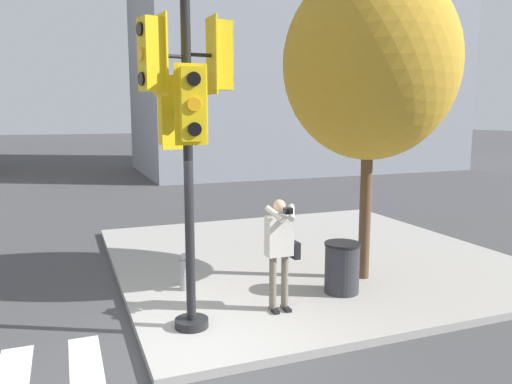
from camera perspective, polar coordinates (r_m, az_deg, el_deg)
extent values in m
plane|color=#424244|center=(6.74, -7.89, -18.73)|extent=(160.00, 160.00, 0.00)
cube|color=#9E9B96|center=(10.94, 5.92, -7.40)|extent=(8.00, 8.00, 0.12)
cube|color=silver|center=(6.53, -18.65, -20.08)|extent=(0.40, 2.63, 0.01)
cylinder|color=black|center=(7.38, -7.37, -14.61)|extent=(0.48, 0.48, 0.12)
cylinder|color=black|center=(6.81, -7.75, 3.37)|extent=(0.13, 0.13, 4.46)
cylinder|color=black|center=(6.97, -8.70, 8.96)|extent=(0.12, 0.31, 0.05)
cube|color=yellow|center=(7.21, -9.67, 8.93)|extent=(0.35, 0.31, 0.90)
cube|color=yellow|center=(7.09, -9.21, 8.94)|extent=(0.41, 0.12, 1.02)
cylinder|color=black|center=(7.34, -10.20, 11.25)|extent=(0.17, 0.07, 0.17)
cylinder|color=orange|center=(7.34, -10.13, 8.91)|extent=(0.17, 0.07, 0.17)
cylinder|color=black|center=(7.34, -10.07, 6.57)|extent=(0.17, 0.07, 0.17)
cylinder|color=black|center=(6.56, -7.62, 9.84)|extent=(0.08, 0.31, 0.05)
cube|color=yellow|center=(6.29, -7.26, 9.90)|extent=(0.32, 0.27, 0.90)
cube|color=yellow|center=(6.42, -7.44, 9.87)|extent=(0.42, 0.06, 1.02)
cylinder|color=black|center=(6.17, -7.13, 12.71)|extent=(0.17, 0.05, 0.17)
cylinder|color=orange|center=(6.16, -7.07, 9.92)|extent=(0.17, 0.05, 0.17)
cylinder|color=black|center=(6.16, -7.02, 7.13)|extent=(0.17, 0.05, 0.17)
cylinder|color=black|center=(6.72, -9.72, 15.05)|extent=(0.31, 0.12, 0.05)
cube|color=yellow|center=(6.62, -11.94, 15.09)|extent=(0.30, 0.35, 0.90)
cube|color=yellow|center=(6.67, -10.85, 15.07)|extent=(0.12, 0.42, 1.02)
cylinder|color=black|center=(6.61, -13.16, 17.69)|extent=(0.07, 0.17, 0.17)
cylinder|color=orange|center=(6.57, -13.07, 15.10)|extent=(0.07, 0.17, 0.17)
cylinder|color=black|center=(6.54, -12.98, 12.49)|extent=(0.07, 0.17, 0.17)
cylinder|color=black|center=(6.89, -6.21, 15.29)|extent=(0.31, 0.07, 0.05)
cube|color=yellow|center=(6.98, -4.01, 15.24)|extent=(0.26, 0.31, 0.90)
cube|color=yellow|center=(6.93, -5.07, 15.27)|extent=(0.05, 0.42, 1.02)
cylinder|color=black|center=(7.06, -2.97, 17.62)|extent=(0.04, 0.17, 0.17)
cylinder|color=orange|center=(7.03, -2.95, 15.20)|extent=(0.04, 0.17, 0.17)
cylinder|color=black|center=(7.00, -2.93, 12.76)|extent=(0.04, 0.17, 0.17)
cube|color=black|center=(7.85, 2.09, -13.36)|extent=(0.09, 0.24, 0.05)
cube|color=black|center=(7.92, 3.46, -13.15)|extent=(0.09, 0.24, 0.05)
cylinder|color=#6B6051|center=(7.75, 1.93, -10.41)|extent=(0.11, 0.11, 0.87)
cylinder|color=#6B6051|center=(7.83, 3.30, -10.22)|extent=(0.11, 0.11, 0.87)
cube|color=beige|center=(7.58, 2.66, -5.02)|extent=(0.40, 0.22, 0.61)
sphere|color=tan|center=(7.48, 2.68, -1.58)|extent=(0.19, 0.19, 0.19)
cube|color=black|center=(7.21, 3.68, -2.15)|extent=(0.12, 0.10, 0.09)
cylinder|color=black|center=(7.15, 3.92, -2.25)|extent=(0.06, 0.08, 0.06)
cylinder|color=beige|center=(7.32, 2.16, -2.51)|extent=(0.23, 0.35, 0.22)
cylinder|color=beige|center=(7.43, 4.07, -2.36)|extent=(0.23, 0.35, 0.22)
cube|color=black|center=(7.78, 4.48, -6.64)|extent=(0.10, 0.20, 0.26)
cylinder|color=brown|center=(9.26, 12.40, -1.25)|extent=(0.21, 0.21, 2.80)
ellipsoid|color=#BC8E28|center=(9.17, 12.92, 14.11)|extent=(3.05, 3.05, 3.35)
cylinder|color=#99999E|center=(8.76, -8.20, -9.36)|extent=(0.16, 0.16, 0.53)
sphere|color=#99999E|center=(8.67, -8.24, -7.39)|extent=(0.14, 0.14, 0.14)
cylinder|color=#99999E|center=(8.64, -8.04, -9.21)|extent=(0.07, 0.06, 0.07)
cylinder|color=#2D2D33|center=(8.64, 9.79, -8.64)|extent=(0.58, 0.58, 0.82)
cylinder|color=black|center=(8.52, 9.87, -5.87)|extent=(0.61, 0.61, 0.04)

